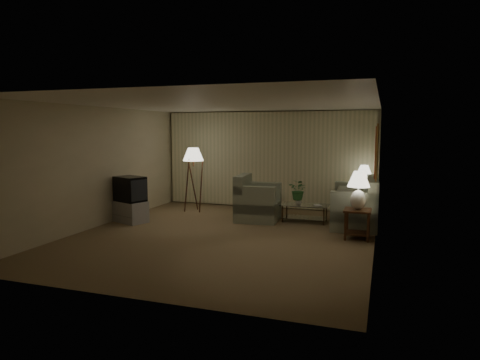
% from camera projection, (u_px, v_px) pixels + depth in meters
% --- Properties ---
extents(ground, '(7.00, 7.00, 0.00)m').
position_uv_depth(ground, '(223.00, 235.00, 8.87)').
color(ground, brown).
rests_on(ground, ground).
extents(room_shell, '(6.04, 7.02, 2.72)m').
position_uv_depth(room_shell, '(247.00, 148.00, 10.08)').
color(room_shell, beige).
rests_on(room_shell, ground).
extents(sofa, '(2.06, 1.18, 0.87)m').
position_uv_depth(sofa, '(354.00, 206.00, 9.88)').
color(sofa, gray).
rests_on(sofa, ground).
extents(armchair, '(1.17, 1.12, 0.87)m').
position_uv_depth(armchair, '(258.00, 202.00, 10.33)').
color(armchair, gray).
rests_on(armchair, ground).
extents(side_table_near, '(0.53, 0.53, 0.60)m').
position_uv_depth(side_table_near, '(357.00, 219.00, 8.56)').
color(side_table_near, '#3C2110').
rests_on(side_table_near, ground).
extents(side_table_far, '(0.53, 0.45, 0.60)m').
position_uv_depth(side_table_far, '(363.00, 201.00, 10.71)').
color(side_table_far, '#3C2110').
rests_on(side_table_far, ground).
extents(table_lamp_near, '(0.44, 0.44, 0.77)m').
position_uv_depth(table_lamp_near, '(359.00, 187.00, 8.49)').
color(table_lamp_near, white).
rests_on(table_lamp_near, side_table_near).
extents(table_lamp_far, '(0.41, 0.41, 0.71)m').
position_uv_depth(table_lamp_far, '(364.00, 177.00, 10.64)').
color(table_lamp_far, white).
rests_on(table_lamp_far, side_table_far).
extents(coffee_table, '(1.11, 0.61, 0.41)m').
position_uv_depth(coffee_table, '(305.00, 210.00, 10.16)').
color(coffee_table, silver).
rests_on(coffee_table, ground).
extents(tv_cabinet, '(1.11, 1.01, 0.50)m').
position_uv_depth(tv_cabinet, '(131.00, 212.00, 10.14)').
color(tv_cabinet, '#979799').
rests_on(tv_cabinet, ground).
extents(crt_tv, '(1.01, 0.94, 0.59)m').
position_uv_depth(crt_tv, '(130.00, 189.00, 10.08)').
color(crt_tv, black).
rests_on(crt_tv, tv_cabinet).
extents(floor_lamp, '(0.55, 0.55, 1.71)m').
position_uv_depth(floor_lamp, '(194.00, 178.00, 11.41)').
color(floor_lamp, '#3C2110').
rests_on(floor_lamp, ground).
extents(ottoman, '(0.69, 0.69, 0.44)m').
position_uv_depth(ottoman, '(267.00, 206.00, 11.07)').
color(ottoman, '#A75238').
rests_on(ottoman, ground).
extents(vase, '(0.17, 0.17, 0.16)m').
position_uv_depth(vase, '(299.00, 201.00, 10.18)').
color(vase, white).
rests_on(vase, coffee_table).
extents(flowers, '(0.56, 0.53, 0.49)m').
position_uv_depth(flowers, '(299.00, 188.00, 10.15)').
color(flowers, '#347636').
rests_on(flowers, vase).
extents(book, '(0.23, 0.25, 0.02)m').
position_uv_depth(book, '(315.00, 206.00, 9.97)').
color(book, olive).
rests_on(book, coffee_table).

